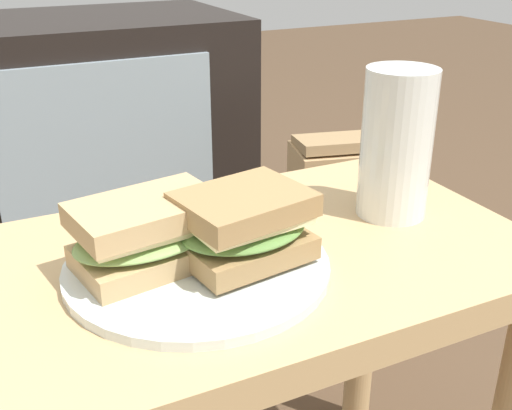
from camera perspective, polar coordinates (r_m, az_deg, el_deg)
The scene contains 7 objects.
side_table at distance 0.70m, azimuth 0.81°, elevation -10.36°, with size 0.56×0.36×0.46m.
tv_cabinet at distance 1.55m, azimuth -19.51°, elevation 4.82°, with size 0.96×0.46×0.58m.
plate at distance 0.61m, azimuth -5.37°, elevation -5.56°, with size 0.26×0.26×0.01m, color silver.
sandwich_front at distance 0.60m, azimuth -9.87°, elevation -2.50°, with size 0.16×0.12×0.07m.
sandwich_back at distance 0.59m, azimuth -1.13°, elevation -1.89°, with size 0.14×0.12×0.07m.
beer_glass at distance 0.72m, azimuth 12.66°, elevation 5.27°, with size 0.08×0.08×0.17m.
paper_bag at distance 1.28m, azimuth 7.44°, elevation -2.39°, with size 0.21×0.16×0.40m.
Camera 1 is at (-0.26, -0.52, 0.77)m, focal length 43.88 mm.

